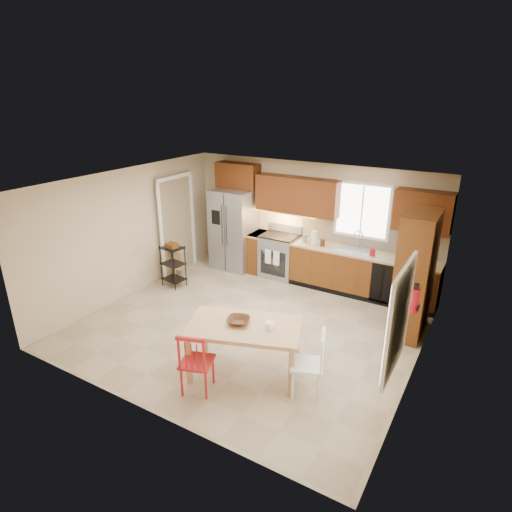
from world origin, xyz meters
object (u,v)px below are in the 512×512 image
at_px(soap_bottle, 373,251).
at_px(chair_white, 307,363).
at_px(fire_extinguisher, 414,301).
at_px(bar_stool, 178,262).
at_px(range_stove, 280,256).
at_px(dining_table, 245,350).
at_px(chair_red, 197,361).
at_px(table_bowl, 238,324).
at_px(pantry, 415,275).
at_px(utility_cart, 173,266).
at_px(refrigerator, 234,229).
at_px(table_jar, 270,327).

height_order(soap_bottle, chair_white, soap_bottle).
relative_size(fire_extinguisher, bar_stool, 0.58).
relative_size(range_stove, fire_extinguisher, 2.56).
xyz_separation_m(dining_table, chair_white, (0.95, 0.05, 0.08)).
xyz_separation_m(dining_table, chair_red, (-0.35, -0.65, 0.08)).
bearing_deg(table_bowl, dining_table, 0.00).
xyz_separation_m(chair_white, bar_stool, (-4.09, 2.19, -0.15)).
relative_size(range_stove, pantry, 0.44).
height_order(chair_white, bar_stool, chair_white).
bearing_deg(fire_extinguisher, utility_cart, 174.70).
xyz_separation_m(refrigerator, table_jar, (2.69, -3.21, -0.10)).
bearing_deg(soap_bottle, table_jar, -98.72).
xyz_separation_m(fire_extinguisher, table_bowl, (-2.08, -1.33, -0.32)).
relative_size(pantry, chair_white, 2.25).
bearing_deg(bar_stool, fire_extinguisher, -23.36).
distance_m(pantry, chair_red, 3.75).
bearing_deg(fire_extinguisher, table_jar, -143.08).
bearing_deg(refrigerator, fire_extinguisher, -24.52).
xyz_separation_m(range_stove, fire_extinguisher, (3.18, -2.04, 0.64)).
height_order(bar_stool, utility_cart, utility_cart).
xyz_separation_m(table_jar, bar_stool, (-3.49, 2.14, -0.50)).
xyz_separation_m(soap_bottle, chair_red, (-1.19, -3.93, -0.53)).
bearing_deg(range_stove, refrigerator, -177.01).
relative_size(soap_bottle, pantry, 0.09).
distance_m(refrigerator, fire_extinguisher, 4.76).
bearing_deg(pantry, table_jar, -122.23).
bearing_deg(utility_cart, chair_red, -35.91).
distance_m(pantry, dining_table, 3.05).
xyz_separation_m(fire_extinguisher, bar_stool, (-5.13, 0.91, -0.79)).
relative_size(chair_red, chair_white, 1.00).
relative_size(chair_white, table_jar, 6.77).
bearing_deg(bar_stool, chair_red, -59.26).
height_order(soap_bottle, dining_table, soap_bottle).
distance_m(pantry, bar_stool, 4.99).
relative_size(chair_red, utility_cart, 1.04).
height_order(soap_bottle, pantry, pantry).
bearing_deg(dining_table, table_jar, -3.36).
bearing_deg(dining_table, fire_extinguisher, 14.52).
bearing_deg(pantry, utility_cart, -172.63).
xyz_separation_m(bar_stool, utility_cart, (0.29, -0.46, 0.13)).
bearing_deg(utility_cart, soap_bottle, 30.27).
height_order(chair_white, table_bowl, chair_white).
xyz_separation_m(refrigerator, table_bowl, (2.25, -3.31, -0.13)).
relative_size(pantry, fire_extinguisher, 5.83).
xyz_separation_m(dining_table, table_bowl, (-0.10, 0.00, 0.40)).
bearing_deg(range_stove, chair_white, -57.10).
height_order(dining_table, bar_stool, dining_table).
bearing_deg(chair_red, table_bowl, 49.59).
height_order(table_jar, bar_stool, table_jar).
bearing_deg(pantry, refrigerator, 167.38).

